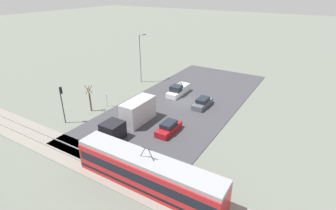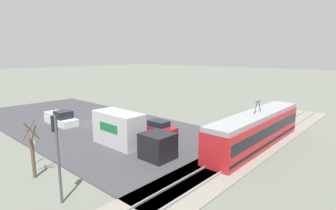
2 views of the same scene
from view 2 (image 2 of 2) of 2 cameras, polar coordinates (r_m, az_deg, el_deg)
The scene contains 11 objects.
ground_plane at distance 35.38m, azimuth -17.00°, elevation -3.97°, with size 320.00×320.00×0.00m, color #60665B.
road_surface at distance 35.37m, azimuth -17.00°, elevation -3.91°, with size 17.21×40.06×0.08m.
rail_bed at distance 21.91m, azimuth 11.53°, elevation -12.82°, with size 54.45×4.40×0.22m.
light_rail_tram at distance 26.85m, azimuth 18.65°, elevation -5.10°, with size 15.46×2.75×4.37m.
box_truck at distance 25.14m, azimuth -8.88°, elevation -5.88°, with size 2.39×9.31×3.25m.
pickup_truck at distance 35.96m, azimuth -22.21°, elevation -2.82°, with size 1.94×5.49×1.81m.
sedan_car_0 at distance 36.87m, azimuth -12.48°, elevation -2.09°, with size 1.73×4.62×1.42m.
sedan_car_1 at distance 29.42m, azimuth -2.06°, elevation -5.07°, with size 1.75×4.33×1.50m.
traffic_light_pole at distance 16.68m, azimuth -23.02°, elevation -8.55°, with size 0.28×0.47×5.37m.
street_tree at distance 21.32m, azimuth -27.41°, elevation -9.10°, with size 1.02×0.84×4.26m.
no_parking_sign at distance 24.08m, azimuth -27.30°, elevation -8.54°, with size 0.32×0.08×2.07m.
Camera 2 is at (17.49, 29.48, 8.77)m, focal length 28.00 mm.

